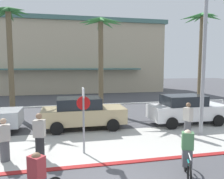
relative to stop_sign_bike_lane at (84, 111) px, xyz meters
The scene contains 16 objects.
ground_plane 6.89m from the stop_sign_bike_lane, 84.47° to the left, with size 80.00×80.00×0.00m, color #4C4C51.
sidewalk_strip 1.98m from the stop_sign_bike_lane, 52.97° to the left, with size 44.00×4.00×0.02m, color beige.
curb_paint 2.12m from the stop_sign_bike_lane, 60.68° to the right, with size 44.00×0.24×0.03m, color maroon.
building_backdrop 23.21m from the stop_sign_bike_lane, 89.36° to the left, with size 24.23×10.15×9.15m.
rail_fence 5.26m from the stop_sign_bike_lane, 82.88° to the left, with size 19.23×0.08×1.04m.
stop_sign_bike_lane is the anchor object (origin of this frame).
streetlight_curb 6.43m from the stop_sign_bike_lane, ahead, with size 0.24×2.54×7.50m.
palm_tree_1 9.57m from the stop_sign_bike_lane, 118.15° to the left, with size 2.76×3.39×7.22m.
palm_tree_2 8.76m from the stop_sign_bike_lane, 75.53° to the left, with size 3.22×3.11×6.83m.
palm_tree_3 13.91m from the stop_sign_bike_lane, 38.47° to the left, with size 3.57×3.40×7.66m.
car_tan_2 3.62m from the stop_sign_bike_lane, 85.69° to the left, with size 4.40×2.02×1.69m.
car_white_3 7.06m from the stop_sign_bike_lane, 27.30° to the left, with size 4.40×2.02×1.69m.
cyclist_teal_0 3.96m from the stop_sign_bike_lane, 41.13° to the right, with size 0.81×1.68×1.50m.
pedestrian_0 1.85m from the stop_sign_bike_lane, behind, with size 0.44×0.38×1.69m.
pedestrian_1 5.16m from the stop_sign_bike_lane, 10.86° to the left, with size 0.40×0.46×1.67m.
pedestrian_2 2.97m from the stop_sign_bike_lane, behind, with size 0.46×0.40×1.56m.
Camera 1 is at (-1.38, -5.08, 3.39)m, focal length 36.01 mm.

